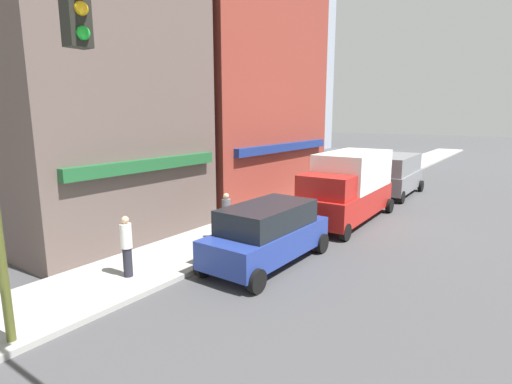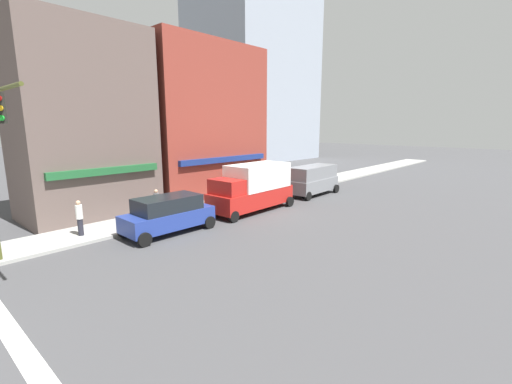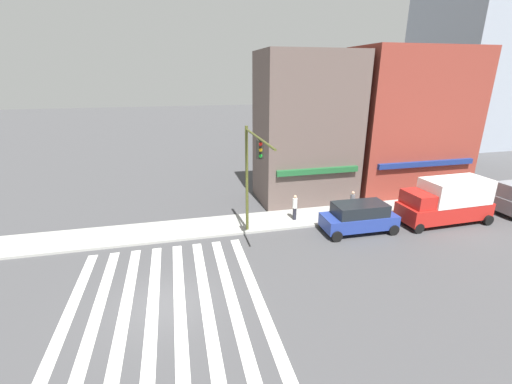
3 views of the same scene
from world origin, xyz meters
name	(u,v)px [view 2 (image 2 of 3)]	position (x,y,z in m)	size (l,w,h in m)	color
storefront_row	(160,122)	(16.08, 11.50, 5.73)	(17.66, 5.30, 11.63)	brown
tower_distant	(254,4)	(44.98, 29.01, 24.20)	(18.46, 14.01, 48.41)	#939EAD
suv_blue	(168,214)	(11.93, 4.70, 1.03)	(4.72, 2.12, 1.94)	navy
box_truck_red	(253,187)	(18.36, 4.70, 1.59)	(6.26, 2.42, 3.04)	#B21E19
van_grey	(312,179)	(25.45, 4.70, 1.29)	(5.06, 2.22, 2.34)	slate
pedestrian_grey_coat	(157,204)	(12.68, 6.99, 1.07)	(0.32, 0.32, 1.77)	#23232D
pedestrian_orange_vest	(269,180)	(23.69, 7.79, 1.07)	(0.32, 0.32, 1.77)	#23232D
pedestrian_white_shirt	(80,217)	(8.51, 7.20, 1.07)	(0.32, 0.32, 1.77)	#23232D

